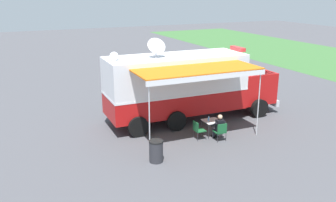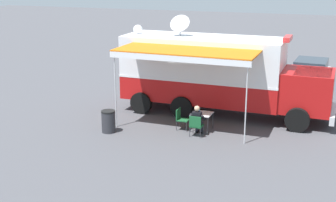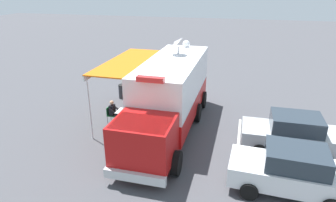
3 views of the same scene
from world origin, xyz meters
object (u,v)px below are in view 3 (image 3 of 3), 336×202
Objects in this scene: water_bottle at (126,108)px; car_far_corner at (292,134)px; folding_chair_at_table at (111,113)px; seated_responder at (114,111)px; folding_table at (124,112)px; folding_chair_beside_table at (127,108)px; trash_bin at (123,91)px; car_behind_truck at (291,170)px; command_truck at (169,94)px.

water_bottle is 0.05× the size of car_far_corner.
folding_chair_at_table is 0.70× the size of seated_responder.
folding_chair_beside_table reaches higher than folding_table.
water_bottle is 0.25× the size of trash_bin.
car_behind_truck is 1.02× the size of car_far_corner.
car_far_corner is at bearing 171.72° from command_truck.
car_far_corner is at bearing 155.66° from trash_bin.
seated_responder is 3.63m from trash_bin.
water_bottle is at bearing -7.18° from car_far_corner.
command_truck is 5.52m from trash_bin.
folding_table is at bearing -6.12° from car_far_corner.
trash_bin is at bearing -78.84° from folding_chair_at_table.
trash_bin is at bearing -75.92° from seated_responder.
command_truck is 3.11m from folding_chair_beside_table.
folding_chair_at_table is 0.21× the size of car_far_corner.
folding_table is 0.61m from seated_responder.
car_far_corner is (-8.41, 1.73, 0.37)m from folding_chair_beside_table.
command_truck reaches higher than water_bottle.
folding_table is 0.94× the size of folding_chair_at_table.
folding_chair_at_table is at bearing -1.09° from folding_table.
command_truck reaches higher than seated_responder.
water_bottle reaches higher than folding_chair_beside_table.
folding_chair_beside_table is (2.61, -0.89, -1.43)m from command_truck.
command_truck is 2.63m from water_bottle.
car_behind_truck is 2.95m from car_far_corner.
folding_chair_beside_table is 0.70× the size of seated_responder.
water_bottle is 0.81m from folding_chair_beside_table.
folding_chair_at_table and folding_chair_beside_table have the same top height.
trash_bin is at bearing -42.09° from command_truck.
trash_bin is at bearing -24.34° from car_far_corner.
command_truck is 2.76m from folding_table.
seated_responder is (0.68, 0.14, -0.18)m from water_bottle.
car_far_corner reaches higher than water_bottle.
car_far_corner is at bearing 174.33° from folding_chair_at_table.
folding_chair_beside_table is at bearing -71.64° from water_bottle.
water_bottle reaches higher than folding_chair_at_table.
command_truck is 2.26× the size of car_far_corner.
trash_bin is (1.49, -3.52, -0.22)m from folding_table.
car_far_corner is at bearing 172.82° from water_bottle.
water_bottle is 0.72m from seated_responder.
seated_responder reaches higher than folding_table.
seated_responder is at bearing -24.30° from car_behind_truck.
command_truck is at bearing -34.96° from car_behind_truck.
seated_responder reaches higher than folding_chair_beside_table.
command_truck reaches higher than trash_bin.
car_far_corner reaches higher than trash_bin.
water_bottle is 0.94m from folding_chair_at_table.
water_bottle is 0.05× the size of car_behind_truck.
trash_bin is (0.69, -3.51, -0.06)m from folding_chair_at_table.
car_behind_truck reaches higher than seated_responder.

